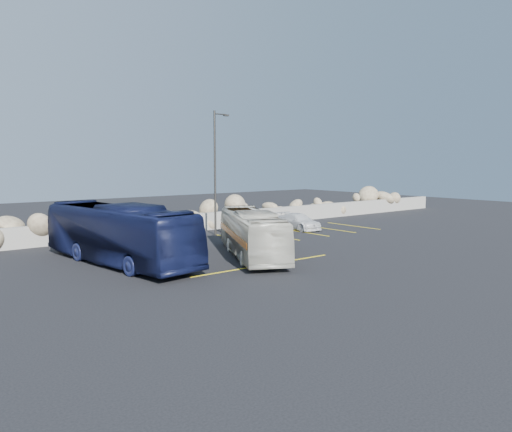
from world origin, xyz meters
TOP-DOWN VIEW (x-y plane):
  - ground at (0.00, 0.00)m, footprint 90.00×90.00m
  - seawall at (0.00, 12.00)m, footprint 60.00×0.40m
  - riprap_pile at (0.00, 13.20)m, footprint 54.00×2.80m
  - parking_lines at (4.64, 5.57)m, footprint 18.16×9.36m
  - lamppost at (2.56, 9.50)m, footprint 1.14×0.18m
  - vintage_bus at (-0.18, 2.19)m, footprint 5.53×8.46m
  - tour_coach at (-6.14, 4.72)m, footprint 3.66×10.40m
  - car_a at (5.74, 8.31)m, footprint 1.86×3.88m
  - car_b at (3.90, 8.23)m, footprint 1.66×4.03m
  - car_c at (8.64, 8.16)m, footprint 1.85×3.95m

SIDE VIEW (x-z plane):
  - ground at x=0.00m, z-range 0.00..0.00m
  - parking_lines at x=4.64m, z-range 0.00..0.01m
  - car_c at x=8.64m, z-range 0.00..1.12m
  - seawall at x=0.00m, z-range 0.00..1.20m
  - car_a at x=5.74m, z-range 0.00..1.28m
  - car_b at x=3.90m, z-range 0.00..1.30m
  - vintage_bus at x=-0.18m, z-range 0.00..2.36m
  - riprap_pile at x=0.00m, z-range 0.00..2.60m
  - tour_coach at x=-6.14m, z-range 0.00..2.84m
  - lamppost at x=2.56m, z-range 0.30..8.30m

